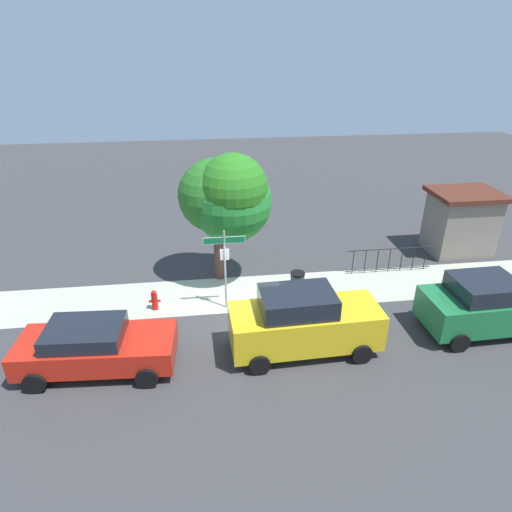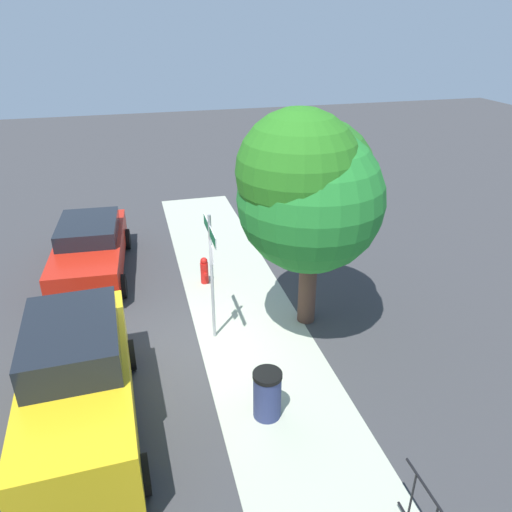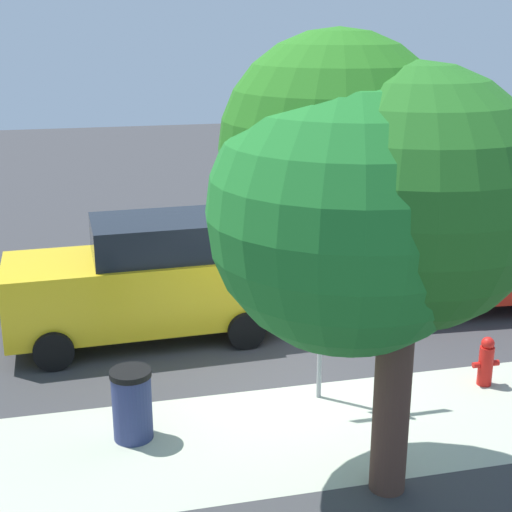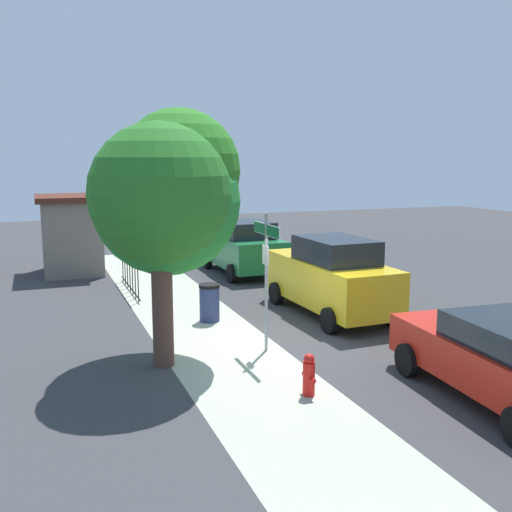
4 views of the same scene
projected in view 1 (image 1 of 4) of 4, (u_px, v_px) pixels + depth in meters
ground_plane at (239, 312)px, 16.00m from camera, size 60.00×60.00×0.00m
sidewalk_strip at (287, 290)px, 17.38m from camera, size 24.00×2.60×0.00m
street_sign at (225, 256)px, 15.37m from camera, size 1.44×0.07×3.05m
shade_tree at (226, 197)px, 16.60m from camera, size 3.53×3.22×5.23m
car_red at (95, 346)px, 12.98m from camera, size 4.62×2.25×1.51m
car_yellow at (304, 322)px, 13.64m from camera, size 4.66×2.09×2.12m
car_green at (486, 305)px, 14.63m from camera, size 4.20×2.18×1.95m
iron_fence at (389, 259)px, 18.53m from camera, size 3.67×0.04×1.07m
utility_shed at (461, 222)px, 19.89m from camera, size 2.95×2.39×2.86m
fire_hydrant at (155, 300)px, 16.02m from camera, size 0.42×0.22×0.78m
trash_bin at (297, 284)px, 16.84m from camera, size 0.55×0.55×0.98m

